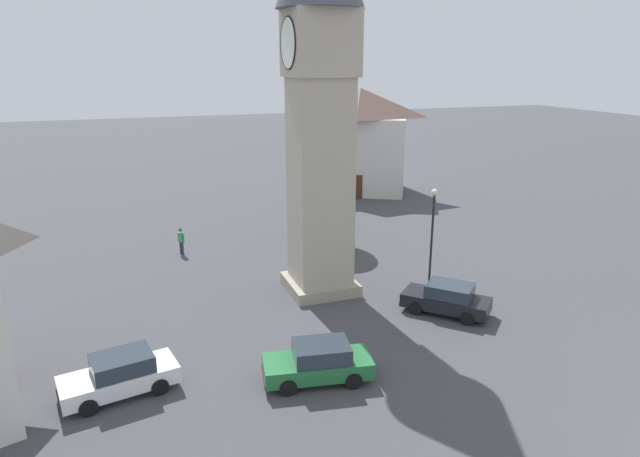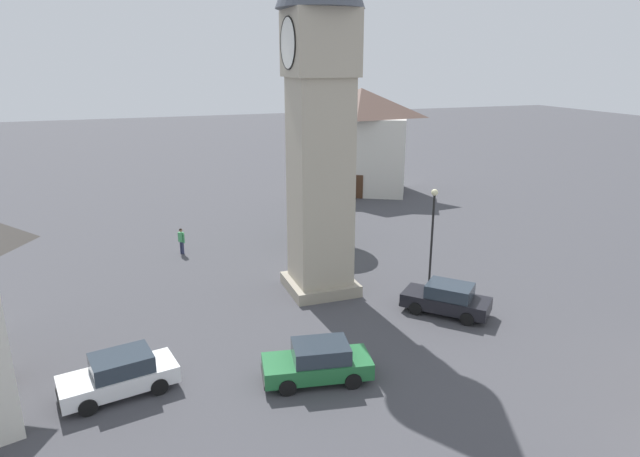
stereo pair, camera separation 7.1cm
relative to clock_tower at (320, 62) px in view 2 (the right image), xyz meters
name	(u,v)px [view 2 (the right image)]	position (x,y,z in m)	size (l,w,h in m)	color
ground_plane	(320,289)	(0.00, 0.00, -11.66)	(200.00, 200.00, 0.00)	#424247
clock_tower	(320,62)	(0.00, 0.00, 0.00)	(4.17, 4.17, 19.98)	gray
car_blue_kerb	(120,375)	(6.56, -10.12, -10.90)	(2.46, 4.38, 1.53)	white
car_silver_kerb	(447,299)	(4.79, 4.77, -10.90)	(4.16, 4.05, 1.53)	black
car_red_corner	(318,362)	(8.17, -3.01, -10.90)	(2.35, 4.35, 1.53)	#236B38
pedestrian	(181,239)	(-8.27, -6.33, -10.65)	(0.47, 0.39, 1.69)	#2D3351
tree	(319,177)	(-7.55, 2.65, -7.20)	(4.19, 4.19, 6.58)	brown
building_corner_back	(360,140)	(-20.53, 11.26, -6.86)	(9.29, 10.37, 9.41)	beige
lamp_post	(433,222)	(1.35, 5.87, -8.12)	(0.36, 0.36, 5.35)	black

